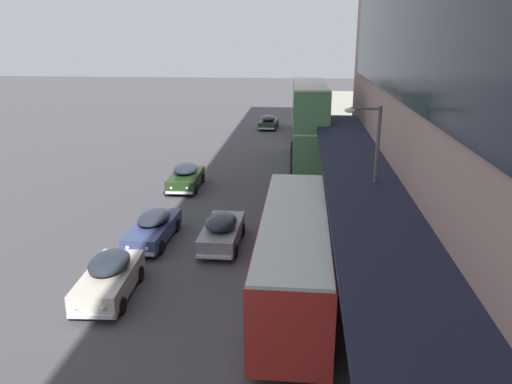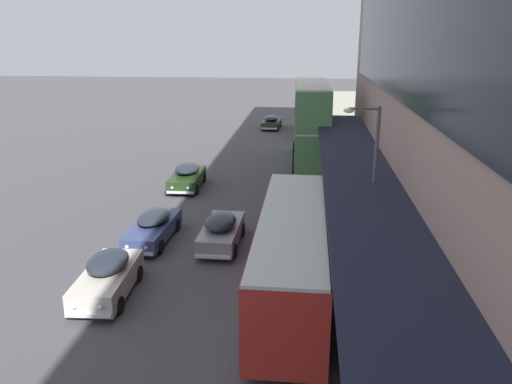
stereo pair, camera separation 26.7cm
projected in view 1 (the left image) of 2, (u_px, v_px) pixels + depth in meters
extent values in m
cube|color=#518954|center=(308.00, 141.00, 39.37)|extent=(2.77, 10.63, 2.88)
cube|color=black|center=(308.00, 137.00, 39.27)|extent=(2.79, 9.78, 1.27)
cube|color=silver|center=(309.00, 123.00, 38.93)|extent=(2.67, 10.62, 0.12)
cube|color=#518954|center=(309.00, 103.00, 38.48)|extent=(2.77, 10.63, 2.88)
cube|color=black|center=(310.00, 99.00, 38.38)|extent=(2.79, 9.78, 1.27)
cube|color=silver|center=(310.00, 84.00, 38.03)|extent=(2.67, 10.62, 0.12)
cube|color=black|center=(308.00, 82.00, 43.19)|extent=(1.25, 0.09, 0.36)
cylinder|color=black|center=(292.00, 148.00, 43.26)|extent=(0.28, 1.01, 1.00)
cylinder|color=black|center=(321.00, 148.00, 43.10)|extent=(0.28, 1.01, 1.00)
cylinder|color=black|center=(292.00, 167.00, 36.72)|extent=(0.28, 1.01, 1.00)
cylinder|color=black|center=(326.00, 168.00, 36.56)|extent=(0.28, 1.01, 1.00)
cylinder|color=black|center=(292.00, 159.00, 39.09)|extent=(0.28, 1.01, 1.00)
cylinder|color=black|center=(324.00, 160.00, 38.93)|extent=(0.28, 1.01, 1.00)
cube|color=#B72B25|center=(294.00, 253.00, 19.20)|extent=(2.57, 11.41, 2.89)
cube|color=black|center=(294.00, 244.00, 19.09)|extent=(2.61, 10.50, 1.27)
cube|color=silver|center=(295.00, 216.00, 18.75)|extent=(2.47, 11.41, 0.12)
cube|color=black|center=(297.00, 182.00, 24.29)|extent=(1.26, 0.07, 0.36)
cylinder|color=black|center=(268.00, 243.00, 23.38)|extent=(0.25, 1.00, 1.00)
cylinder|color=black|center=(323.00, 245.00, 23.15)|extent=(0.25, 1.00, 1.00)
cylinder|color=black|center=(252.00, 332.00, 16.34)|extent=(0.25, 1.00, 1.00)
cylinder|color=black|center=(330.00, 336.00, 16.11)|extent=(0.25, 1.00, 1.00)
cylinder|color=black|center=(259.00, 292.00, 18.89)|extent=(0.25, 1.00, 1.00)
cylinder|color=black|center=(326.00, 295.00, 18.66)|extent=(0.25, 1.00, 1.00)
cube|color=beige|center=(307.00, 117.00, 51.92)|extent=(2.60, 9.22, 2.60)
cube|color=black|center=(308.00, 114.00, 51.82)|extent=(2.63, 8.49, 1.14)
cube|color=silver|center=(308.00, 104.00, 51.51)|extent=(2.51, 9.22, 0.12)
cube|color=black|center=(307.00, 102.00, 56.00)|extent=(1.21, 0.09, 0.36)
cylinder|color=black|center=(295.00, 123.00, 55.31)|extent=(0.27, 1.01, 1.00)
cylinder|color=black|center=(317.00, 123.00, 55.15)|extent=(0.27, 1.01, 1.00)
cylinder|color=black|center=(296.00, 133.00, 49.64)|extent=(0.27, 1.01, 1.00)
cylinder|color=black|center=(320.00, 133.00, 49.48)|extent=(0.27, 1.01, 1.00)
cube|color=#1C3214|center=(186.00, 179.00, 33.34)|extent=(1.97, 4.49, 0.77)
ellipsoid|color=#1E232D|center=(186.00, 169.00, 33.34)|extent=(1.69, 2.49, 0.64)
cube|color=silver|center=(179.00, 193.00, 31.25)|extent=(1.74, 0.18, 0.14)
cube|color=silver|center=(192.00, 174.00, 35.57)|extent=(1.74, 0.18, 0.14)
sphere|color=silver|center=(187.00, 188.00, 31.16)|extent=(0.18, 0.18, 0.18)
sphere|color=silver|center=(171.00, 188.00, 31.22)|extent=(0.18, 0.18, 0.18)
cylinder|color=black|center=(196.00, 190.00, 32.06)|extent=(0.16, 0.64, 0.64)
cylinder|color=black|center=(168.00, 189.00, 32.16)|extent=(0.16, 0.64, 0.64)
cylinder|color=black|center=(203.00, 178.00, 34.68)|extent=(0.16, 0.64, 0.64)
cylinder|color=black|center=(177.00, 178.00, 34.78)|extent=(0.16, 0.64, 0.64)
cube|color=gray|center=(222.00, 233.00, 24.19)|extent=(1.75, 4.32, 0.80)
ellipsoid|color=#1E232D|center=(221.00, 222.00, 23.78)|extent=(1.52, 2.38, 0.62)
cube|color=silver|center=(229.00, 222.00, 26.35)|extent=(1.61, 0.14, 0.14)
cube|color=silver|center=(214.00, 257.00, 22.18)|extent=(1.61, 0.14, 0.14)
sphere|color=silver|center=(220.00, 217.00, 26.28)|extent=(0.18, 0.18, 0.18)
sphere|color=silver|center=(238.00, 217.00, 26.18)|extent=(0.18, 0.18, 0.18)
cylinder|color=black|center=(210.00, 228.00, 25.63)|extent=(0.15, 0.64, 0.64)
cylinder|color=black|center=(243.00, 230.00, 25.46)|extent=(0.15, 0.64, 0.64)
cylinder|color=black|center=(199.00, 249.00, 23.10)|extent=(0.15, 0.64, 0.64)
cylinder|color=black|center=(235.00, 251.00, 22.93)|extent=(0.15, 0.64, 0.64)
cube|color=beige|center=(109.00, 281.00, 19.43)|extent=(1.95, 4.25, 0.85)
ellipsoid|color=#1E232D|center=(109.00, 262.00, 19.42)|extent=(1.65, 2.37, 0.62)
cube|color=silver|center=(90.00, 317.00, 17.48)|extent=(1.66, 0.20, 0.14)
cube|color=silver|center=(126.00, 264.00, 21.54)|extent=(1.66, 0.20, 0.14)
sphere|color=silver|center=(103.00, 308.00, 17.39)|extent=(0.18, 0.18, 0.18)
sphere|color=silver|center=(76.00, 308.00, 17.43)|extent=(0.18, 0.18, 0.18)
cylinder|color=black|center=(122.00, 306.00, 18.26)|extent=(0.17, 0.65, 0.64)
cylinder|color=black|center=(75.00, 305.00, 18.33)|extent=(0.17, 0.65, 0.64)
cylinder|color=black|center=(141.00, 274.00, 20.72)|extent=(0.17, 0.65, 0.64)
cylinder|color=black|center=(99.00, 273.00, 20.79)|extent=(0.17, 0.65, 0.64)
cube|color=navy|center=(153.00, 230.00, 24.67)|extent=(1.78, 4.65, 0.73)
ellipsoid|color=#1E232D|center=(154.00, 217.00, 24.71)|extent=(1.53, 2.57, 0.50)
cube|color=silver|center=(137.00, 254.00, 22.50)|extent=(1.59, 0.16, 0.14)
cube|color=silver|center=(167.00, 218.00, 26.96)|extent=(1.59, 0.16, 0.14)
sphere|color=silver|center=(147.00, 249.00, 22.40)|extent=(0.18, 0.18, 0.18)
sphere|color=silver|center=(127.00, 248.00, 22.50)|extent=(0.18, 0.18, 0.18)
cylinder|color=black|center=(161.00, 247.00, 23.30)|extent=(0.16, 0.64, 0.64)
cylinder|color=black|center=(127.00, 246.00, 23.49)|extent=(0.16, 0.64, 0.64)
cylinder|color=black|center=(178.00, 225.00, 26.01)|extent=(0.16, 0.64, 0.64)
cylinder|color=black|center=(147.00, 224.00, 26.19)|extent=(0.16, 0.64, 0.64)
cube|color=#1F301F|center=(269.00, 123.00, 54.78)|extent=(1.98, 4.21, 0.71)
ellipsoid|color=#1E232D|center=(268.00, 118.00, 54.40)|extent=(1.68, 2.34, 0.56)
cube|color=silver|center=(271.00, 122.00, 56.84)|extent=(1.70, 0.20, 0.14)
cube|color=silver|center=(266.00, 129.00, 52.84)|extent=(1.70, 0.20, 0.14)
sphere|color=silver|center=(266.00, 120.00, 56.80)|extent=(0.18, 0.18, 0.18)
sphere|color=silver|center=(275.00, 120.00, 56.67)|extent=(0.18, 0.18, 0.18)
cylinder|color=black|center=(262.00, 123.00, 56.18)|extent=(0.17, 0.65, 0.64)
cylinder|color=black|center=(278.00, 124.00, 55.95)|extent=(0.17, 0.65, 0.64)
cylinder|color=black|center=(259.00, 127.00, 53.76)|extent=(0.17, 0.65, 0.64)
cylinder|color=black|center=(275.00, 128.00, 53.52)|extent=(0.17, 0.65, 0.64)
cylinder|color=#4C4C51|center=(374.00, 189.00, 20.94)|extent=(0.16, 0.16, 6.94)
cylinder|color=#4C4C51|center=(365.00, 109.00, 19.98)|extent=(1.20, 0.10, 0.10)
ellipsoid|color=silver|center=(350.00, 110.00, 20.06)|extent=(0.44, 0.28, 0.20)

